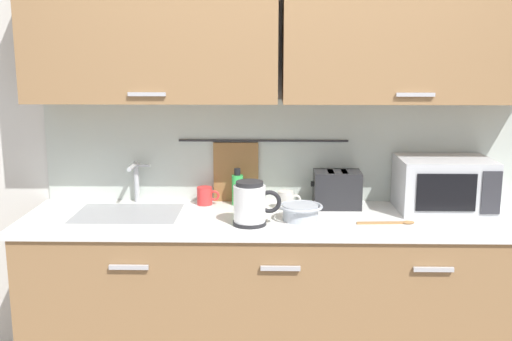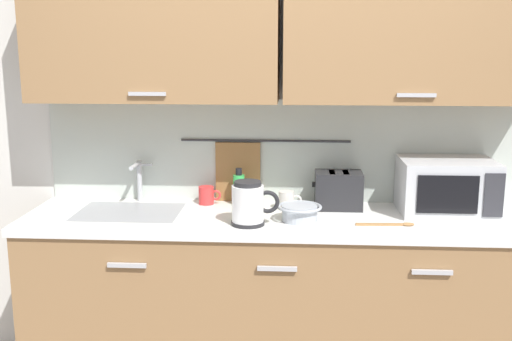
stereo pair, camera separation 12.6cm
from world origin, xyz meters
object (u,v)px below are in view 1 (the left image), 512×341
microwave (444,185)px  mug_near_sink (205,196)px  electric_kettle (251,204)px  mixing_bowl (301,211)px  dish_soap_bottle (237,189)px  mug_by_kettle (286,200)px  wooden_spoon (393,223)px  toaster (337,189)px

microwave → mug_near_sink: (-1.22, 0.09, -0.09)m
microwave → electric_kettle: microwave is taller
mixing_bowl → mug_near_sink: bearing=149.7°
microwave → mixing_bowl: bearing=-165.2°
electric_kettle → mug_near_sink: electric_kettle is taller
mixing_bowl → dish_soap_bottle: bearing=138.1°
mug_by_kettle → wooden_spoon: 0.56m
mixing_bowl → toaster: (0.20, 0.25, 0.05)m
dish_soap_bottle → mixing_bowl: 0.43m
microwave → wooden_spoon: size_ratio=1.67×
microwave → mug_near_sink: 1.23m
electric_kettle → mug_by_kettle: 0.34m
electric_kettle → toaster: electric_kettle is taller
microwave → wooden_spoon: (-0.30, -0.25, -0.13)m
electric_kettle → dish_soap_bottle: size_ratio=1.16×
microwave → dish_soap_bottle: 1.06m
toaster → wooden_spoon: size_ratio=0.93×
electric_kettle → mug_near_sink: bearing=124.5°
electric_kettle → mug_near_sink: size_ratio=1.89×
electric_kettle → wooden_spoon: 0.68m
mixing_bowl → mug_by_kettle: bearing=107.2°
microwave → dish_soap_bottle: size_ratio=2.35×
microwave → wooden_spoon: microwave is taller
electric_kettle → mixing_bowl: (0.24, 0.08, -0.06)m
mixing_bowl → wooden_spoon: mixing_bowl is taller
mixing_bowl → toaster: bearing=51.1°
mug_near_sink → mug_by_kettle: same height
mixing_bowl → toaster: 0.32m
microwave → wooden_spoon: 0.41m
wooden_spoon → mug_near_sink: bearing=159.9°
microwave → mixing_bowl: size_ratio=2.15×
microwave → mug_near_sink: bearing=175.7°
dish_soap_bottle → mug_by_kettle: (0.25, -0.08, -0.04)m
wooden_spoon → electric_kettle: bearing=-177.7°
microwave → mug_by_kettle: 0.80m
mug_near_sink → mug_by_kettle: bearing=-10.9°
microwave → mug_near_sink: microwave is taller
electric_kettle → wooden_spoon: (0.67, 0.03, -0.10)m
dish_soap_bottle → microwave: bearing=-5.0°
mixing_bowl → wooden_spoon: bearing=-6.8°
microwave → electric_kettle: (-0.97, -0.27, -0.03)m
mug_near_sink → wooden_spoon: size_ratio=0.43×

